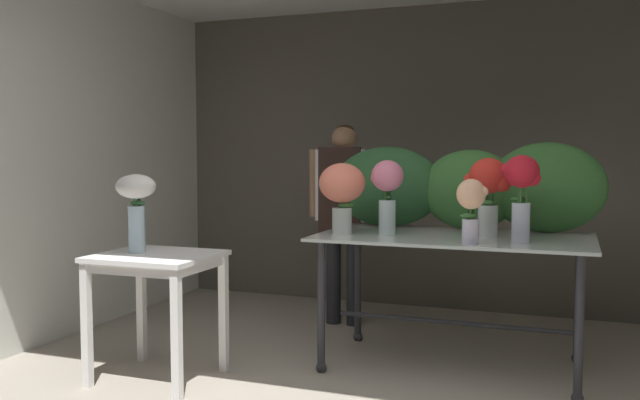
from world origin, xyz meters
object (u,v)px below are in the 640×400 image
display_table_glass (453,256)px  vase_rosy_snapdragons (387,189)px  florist (344,202)px  vase_peach_carnations (471,205)px  side_table_white (157,271)px  vase_coral_peonies (341,188)px  vase_scarlet_stock (488,187)px  vase_crimson_dahlias (522,187)px  vase_white_roses_tall (136,201)px

display_table_glass → vase_rosy_snapdragons: 0.61m
florist → vase_peach_carnations: 1.67m
side_table_white → florist: florist is taller
vase_coral_peonies → vase_scarlet_stock: vase_scarlet_stock is taller
florist → vase_scarlet_stock: (1.24, -0.83, 0.18)m
display_table_glass → vase_peach_carnations: (0.16, -0.36, 0.36)m
florist → vase_peach_carnations: bearing=-44.7°
side_table_white → vase_crimson_dahlias: (2.10, 0.67, 0.52)m
display_table_glass → vase_coral_peonies: bearing=-166.8°
vase_scarlet_stock → vase_peach_carnations: size_ratio=1.31×
florist → vase_peach_carnations: (1.18, -1.17, 0.09)m
vase_scarlet_stock → vase_white_roses_tall: (-2.04, -0.84, -0.08)m
vase_coral_peonies → vase_rosy_snapdragons: bearing=10.8°
vase_coral_peonies → vase_white_roses_tall: 1.31m
vase_crimson_dahlias → vase_coral_peonies: bearing=178.5°
vase_coral_peonies → vase_scarlet_stock: 0.94m
florist → vase_white_roses_tall: (-0.80, -1.68, 0.10)m
vase_coral_peonies → vase_crimson_dahlias: (1.14, -0.03, 0.03)m
side_table_white → vase_scarlet_stock: size_ratio=1.56×
display_table_glass → vase_crimson_dahlias: bearing=-24.7°
vase_rosy_snapdragons → vase_white_roses_tall: size_ratio=1.00×
display_table_glass → vase_coral_peonies: (-0.71, -0.17, 0.43)m
display_table_glass → vase_white_roses_tall: (-1.82, -0.87, 0.37)m
vase_coral_peonies → vase_rosy_snapdragons: (0.29, 0.06, 0.00)m
vase_peach_carnations → side_table_white: bearing=-164.6°
side_table_white → vase_white_roses_tall: 0.45m
vase_coral_peonies → vase_peach_carnations: 0.90m
florist → vase_white_roses_tall: florist is taller
vase_coral_peonies → vase_white_roses_tall: size_ratio=0.96×
vase_coral_peonies → vase_crimson_dahlias: size_ratio=0.90×
vase_white_roses_tall → display_table_glass: bearing=25.6°
vase_scarlet_stock → vase_white_roses_tall: 2.21m
vase_white_roses_tall → vase_crimson_dahlias: bearing=16.6°
florist → vase_white_roses_tall: 1.86m
vase_scarlet_stock → vase_coral_peonies: bearing=-171.3°
florist → vase_crimson_dahlias: florist is taller
vase_crimson_dahlias → display_table_glass: bearing=155.3°
florist → vase_scarlet_stock: 1.50m
vase_peach_carnations → vase_crimson_dahlias: bearing=31.7°
vase_coral_peonies → florist: bearing=107.7°
vase_crimson_dahlias → vase_white_roses_tall: 2.35m
side_table_white → vase_peach_carnations: bearing=15.4°
display_table_glass → vase_peach_carnations: bearing=-66.3°
side_table_white → vase_scarlet_stock: 2.13m
florist → vase_rosy_snapdragons: florist is taller
display_table_glass → vase_peach_carnations: 0.54m
florist → vase_coral_peonies: 1.04m
vase_rosy_snapdragons → side_table_white: bearing=-148.9°
vase_scarlet_stock → vase_peach_carnations: (-0.06, -0.34, -0.09)m
side_table_white → florist: bearing=68.7°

